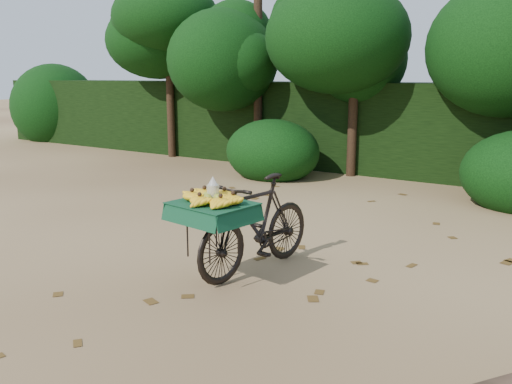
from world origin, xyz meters
The scene contains 6 objects.
ground centered at (0.00, 0.00, 0.00)m, with size 80.00×80.00×0.00m, color tan.
vendor_bicycle centered at (-0.42, -0.19, 0.50)m, with size 0.81×1.76×0.98m.
hedge_backdrop centered at (0.00, 6.30, 0.90)m, with size 26.00×1.80×1.80m, color black.
tree_row centered at (-0.65, 5.50, 2.00)m, with size 14.50×2.00×4.00m, color black, non-canonical shape.
bush_clumps centered at (0.50, 4.30, 0.45)m, with size 8.80×1.70×0.90m, color black, non-canonical shape.
leaf_litter centered at (0.00, 0.65, 0.01)m, with size 7.00×7.30×0.01m, color #553A16, non-canonical shape.
Camera 1 is at (2.46, -4.50, 1.94)m, focal length 38.00 mm.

